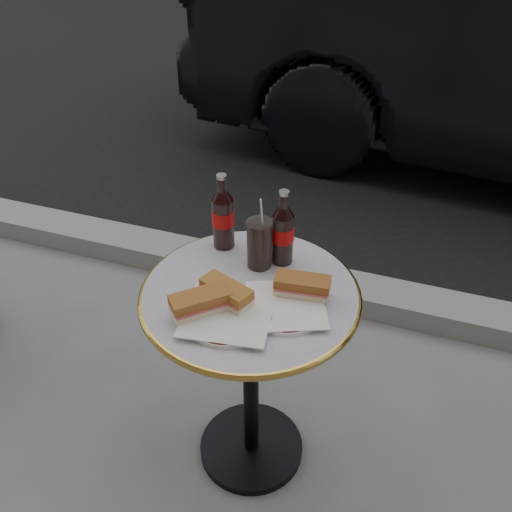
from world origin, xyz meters
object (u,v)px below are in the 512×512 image
(bistro_table, at_px, (251,380))
(plate_left, at_px, (228,315))
(cola_bottle_right, at_px, (283,227))
(plate_right, at_px, (286,307))
(cola_glass, at_px, (259,244))
(cola_bottle_left, at_px, (223,211))

(bistro_table, distance_m, plate_left, 0.39)
(plate_left, relative_size, cola_bottle_right, 1.01)
(plate_right, distance_m, cola_glass, 0.22)
(cola_bottle_left, relative_size, cola_bottle_right, 1.03)
(bistro_table, bearing_deg, plate_right, -17.28)
(plate_left, distance_m, cola_glass, 0.25)
(cola_bottle_right, bearing_deg, cola_bottle_left, 174.48)
(cola_bottle_right, bearing_deg, bistro_table, -104.26)
(cola_bottle_left, bearing_deg, cola_glass, -24.08)
(bistro_table, distance_m, plate_right, 0.39)
(bistro_table, xyz_separation_m, cola_bottle_left, (-0.15, 0.18, 0.49))
(plate_right, height_order, cola_glass, cola_glass)
(plate_right, xyz_separation_m, cola_glass, (-0.13, 0.16, 0.07))
(cola_glass, bearing_deg, cola_bottle_left, 155.92)
(plate_left, xyz_separation_m, cola_bottle_right, (0.06, 0.28, 0.11))
(bistro_table, bearing_deg, cola_bottle_right, 75.74)
(plate_right, height_order, cola_bottle_right, cola_bottle_right)
(plate_left, height_order, plate_right, plate_left)
(cola_bottle_left, bearing_deg, bistro_table, -50.61)
(plate_left, xyz_separation_m, plate_right, (0.13, 0.08, -0.00))
(cola_bottle_left, distance_m, cola_glass, 0.16)
(cola_bottle_left, height_order, cola_bottle_right, cola_bottle_left)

